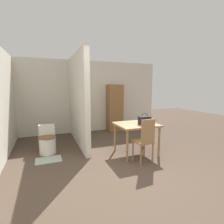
% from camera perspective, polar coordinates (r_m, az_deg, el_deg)
% --- Properties ---
extents(ground_plane, '(16.00, 16.00, 0.00)m').
position_cam_1_polar(ground_plane, '(3.22, 8.42, -21.95)').
color(ground_plane, '#4C3D30').
extents(wall_back, '(5.47, 0.12, 2.50)m').
position_cam_1_polar(wall_back, '(6.31, -8.55, 4.92)').
color(wall_back, beige).
rests_on(wall_back, ground_plane).
extents(partition_wall, '(0.12, 2.37, 2.50)m').
position_cam_1_polar(partition_wall, '(4.99, -11.14, 3.96)').
color(partition_wall, beige).
rests_on(partition_wall, ground_plane).
extents(dining_table, '(0.94, 0.81, 0.74)m').
position_cam_1_polar(dining_table, '(4.22, 7.95, -4.98)').
color(dining_table, '#997047').
rests_on(dining_table, ground_plane).
extents(wooden_chair, '(0.39, 0.39, 0.96)m').
position_cam_1_polar(wooden_chair, '(3.77, 10.69, -8.81)').
color(wooden_chair, '#997047').
rests_on(wooden_chair, ground_plane).
extents(toilet, '(0.41, 0.56, 0.66)m').
position_cam_1_polar(toilet, '(4.61, -20.35, -9.05)').
color(toilet, silver).
rests_on(toilet, ground_plane).
extents(handbag, '(0.26, 0.17, 0.27)m').
position_cam_1_polar(handbag, '(4.15, 10.57, -2.63)').
color(handbag, black).
rests_on(handbag, dining_table).
extents(wooden_cabinet, '(0.55, 0.40, 1.68)m').
position_cam_1_polar(wooden_cabinet, '(6.40, 0.89, 1.39)').
color(wooden_cabinet, brown).
rests_on(wooden_cabinet, ground_plane).
extents(bath_mat, '(0.55, 0.39, 0.01)m').
position_cam_1_polar(bath_mat, '(4.25, -20.00, -14.47)').
color(bath_mat, '#99A899').
rests_on(bath_mat, ground_plane).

